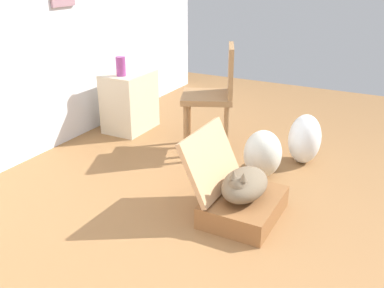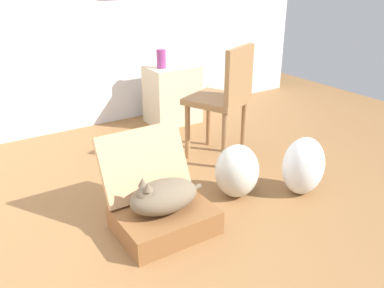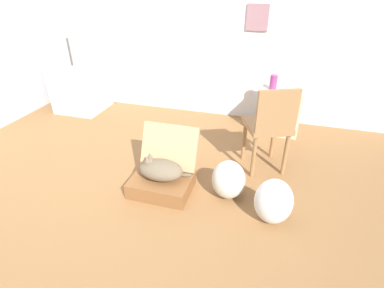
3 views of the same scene
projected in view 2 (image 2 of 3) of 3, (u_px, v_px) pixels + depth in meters
name	position (u px, v px, depth m)	size (l,w,h in m)	color
ground_plane	(137.00, 263.00, 2.26)	(7.68, 7.68, 0.00)	olive
suitcase_base	(165.00, 220.00, 2.52)	(0.58, 0.45, 0.15)	brown
suitcase_lid	(144.00, 163.00, 2.60)	(0.58, 0.45, 0.04)	tan
cat	(163.00, 196.00, 2.45)	(0.51, 0.28, 0.24)	brown
plastic_bag_white	(237.00, 171.00, 2.87)	(0.32, 0.30, 0.39)	silver
plastic_bag_clear	(303.00, 166.00, 2.89)	(0.32, 0.27, 0.43)	silver
side_table	(173.00, 95.00, 4.22)	(0.51, 0.38, 0.59)	beige
vase_tall	(161.00, 59.00, 4.00)	(0.09, 0.09, 0.18)	#8C387A
chair	(224.00, 97.00, 3.31)	(0.57, 0.57, 0.96)	olive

